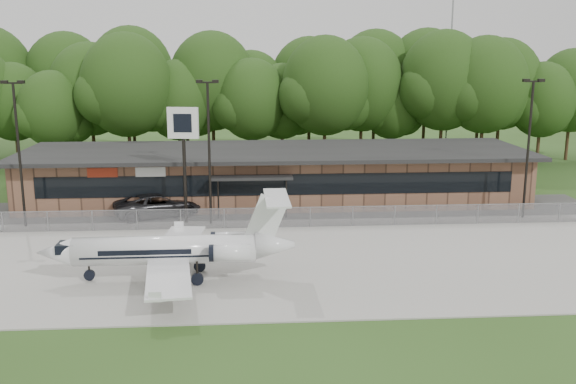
{
  "coord_description": "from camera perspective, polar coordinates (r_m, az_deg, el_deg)",
  "views": [
    {
      "loc": [
        -2.5,
        -28.23,
        12.16
      ],
      "look_at": [
        0.23,
        12.0,
        3.27
      ],
      "focal_mm": 40.0,
      "sensor_mm": 36.0,
      "label": 1
    }
  ],
  "objects": [
    {
      "name": "radio_mast",
      "position": [
        80.07,
        14.27,
        12.31
      ],
      "size": [
        0.2,
        0.2,
        25.0
      ],
      "primitive_type": "cylinder",
      "color": "gray",
      "rests_on": "ground"
    },
    {
      "name": "parking_lot",
      "position": [
        49.31,
        -0.86,
        -1.81
      ],
      "size": [
        50.0,
        9.0,
        0.06
      ],
      "primitive_type": "cube",
      "color": "#383835",
      "rests_on": "ground"
    },
    {
      "name": "fence",
      "position": [
        44.77,
        -0.56,
        -2.29
      ],
      "size": [
        46.0,
        0.04,
        1.52
      ],
      "color": "gray",
      "rests_on": "ground"
    },
    {
      "name": "suv",
      "position": [
        48.93,
        -11.48,
        -1.13
      ],
      "size": [
        7.08,
        5.1,
        1.79
      ],
      "primitive_type": "imported",
      "rotation": [
        0.0,
        0.0,
        1.94
      ],
      "color": "#2D2D2F",
      "rests_on": "ground"
    },
    {
      "name": "light_pole_mid",
      "position": [
        45.22,
        -7.04,
        4.48
      ],
      "size": [
        1.55,
        0.3,
        10.23
      ],
      "color": "black",
      "rests_on": "ground"
    },
    {
      "name": "apron",
      "position": [
        38.28,
        0.06,
        -6.02
      ],
      "size": [
        64.0,
        18.0,
        0.08
      ],
      "primitive_type": "cube",
      "color": "#9E9B93",
      "rests_on": "ground"
    },
    {
      "name": "treeline",
      "position": [
        70.43,
        -1.86,
        8.64
      ],
      "size": [
        72.0,
        12.0,
        15.0
      ],
      "primitive_type": null,
      "color": "#1F3611",
      "rests_on": "ground"
    },
    {
      "name": "terminal",
      "position": [
        53.17,
        -1.13,
        1.61
      ],
      "size": [
        41.0,
        11.65,
        4.3
      ],
      "color": "brown",
      "rests_on": "ground"
    },
    {
      "name": "pole_sign",
      "position": [
        45.6,
        -9.28,
        4.99
      ],
      "size": [
        2.2,
        0.58,
        8.34
      ],
      "rotation": [
        0.0,
        0.0,
        -0.15
      ],
      "color": "black",
      "rests_on": "ground"
    },
    {
      "name": "light_pole_left",
      "position": [
        47.74,
        -22.85,
        4.02
      ],
      "size": [
        1.55,
        0.3,
        10.23
      ],
      "color": "black",
      "rests_on": "ground"
    },
    {
      "name": "business_jet",
      "position": [
        35.09,
        -10.05,
        -5.17
      ],
      "size": [
        13.77,
        12.22,
        4.65
      ],
      "rotation": [
        0.0,
        0.0,
        0.01
      ],
      "color": "white",
      "rests_on": "ground"
    },
    {
      "name": "light_pole_right",
      "position": [
        49.59,
        20.63,
        4.48
      ],
      "size": [
        1.55,
        0.3,
        10.23
      ],
      "color": "black",
      "rests_on": "ground"
    },
    {
      "name": "ground",
      "position": [
        30.84,
        1.1,
        -10.79
      ],
      "size": [
        160.0,
        160.0,
        0.0
      ],
      "primitive_type": "plane",
      "color": "#2B4719",
      "rests_on": "ground"
    }
  ]
}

